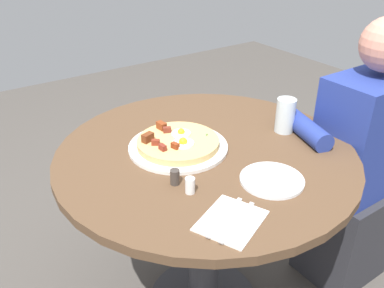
{
  "coord_description": "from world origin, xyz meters",
  "views": [
    {
      "loc": [
        0.7,
        0.94,
        1.41
      ],
      "look_at": [
        0.03,
        -0.03,
        0.76
      ],
      "focal_mm": 38.08,
      "sensor_mm": 36.0,
      "label": 1
    }
  ],
  "objects_px": {
    "pizza_plate": "(178,147)",
    "water_glass": "(285,115)",
    "salt_shaker": "(190,185)",
    "person_seated": "(356,177)",
    "fork": "(225,217)",
    "breakfast_pizza": "(178,142)",
    "pepper_shaker": "(175,177)",
    "knife": "(237,222)",
    "bread_plate": "(272,180)",
    "dining_table": "(205,193)"
  },
  "relations": [
    {
      "from": "bread_plate",
      "to": "salt_shaker",
      "type": "height_order",
      "value": "salt_shaker"
    },
    {
      "from": "knife",
      "to": "pepper_shaker",
      "type": "bearing_deg",
      "value": -105.56
    },
    {
      "from": "bread_plate",
      "to": "knife",
      "type": "xyz_separation_m",
      "value": [
        0.21,
        0.09,
        0.0
      ]
    },
    {
      "from": "breakfast_pizza",
      "to": "fork",
      "type": "bearing_deg",
      "value": 75.28
    },
    {
      "from": "bread_plate",
      "to": "water_glass",
      "type": "distance_m",
      "value": 0.34
    },
    {
      "from": "pepper_shaker",
      "to": "salt_shaker",
      "type": "bearing_deg",
      "value": 101.06
    },
    {
      "from": "dining_table",
      "to": "pizza_plate",
      "type": "distance_m",
      "value": 0.2
    },
    {
      "from": "fork",
      "to": "salt_shaker",
      "type": "height_order",
      "value": "salt_shaker"
    },
    {
      "from": "pepper_shaker",
      "to": "person_seated",
      "type": "bearing_deg",
      "value": 174.06
    },
    {
      "from": "salt_shaker",
      "to": "person_seated",
      "type": "bearing_deg",
      "value": 178.31
    },
    {
      "from": "breakfast_pizza",
      "to": "pepper_shaker",
      "type": "distance_m",
      "value": 0.21
    },
    {
      "from": "person_seated",
      "to": "fork",
      "type": "xyz_separation_m",
      "value": [
        0.78,
        0.12,
        0.24
      ]
    },
    {
      "from": "fork",
      "to": "salt_shaker",
      "type": "bearing_deg",
      "value": -110.56
    },
    {
      "from": "water_glass",
      "to": "pepper_shaker",
      "type": "xyz_separation_m",
      "value": [
        0.5,
        0.06,
        -0.04
      ]
    },
    {
      "from": "pizza_plate",
      "to": "knife",
      "type": "bearing_deg",
      "value": 78.13
    },
    {
      "from": "person_seated",
      "to": "salt_shaker",
      "type": "bearing_deg",
      "value": -1.69
    },
    {
      "from": "dining_table",
      "to": "water_glass",
      "type": "bearing_deg",
      "value": 171.57
    },
    {
      "from": "pizza_plate",
      "to": "water_glass",
      "type": "xyz_separation_m",
      "value": [
        -0.38,
        0.11,
        0.06
      ]
    },
    {
      "from": "person_seated",
      "to": "bread_plate",
      "type": "height_order",
      "value": "person_seated"
    },
    {
      "from": "dining_table",
      "to": "breakfast_pizza",
      "type": "bearing_deg",
      "value": -41.29
    },
    {
      "from": "person_seated",
      "to": "knife",
      "type": "bearing_deg",
      "value": 11.41
    },
    {
      "from": "person_seated",
      "to": "pepper_shaker",
      "type": "distance_m",
      "value": 0.85
    },
    {
      "from": "bread_plate",
      "to": "pepper_shaker",
      "type": "xyz_separation_m",
      "value": [
        0.24,
        -0.15,
        0.02
      ]
    },
    {
      "from": "person_seated",
      "to": "water_glass",
      "type": "bearing_deg",
      "value": -25.82
    },
    {
      "from": "pepper_shaker",
      "to": "bread_plate",
      "type": "bearing_deg",
      "value": 147.98
    },
    {
      "from": "person_seated",
      "to": "fork",
      "type": "distance_m",
      "value": 0.83
    },
    {
      "from": "person_seated",
      "to": "breakfast_pizza",
      "type": "bearing_deg",
      "value": -20.33
    },
    {
      "from": "knife",
      "to": "salt_shaker",
      "type": "distance_m",
      "value": 0.18
    },
    {
      "from": "pizza_plate",
      "to": "salt_shaker",
      "type": "relative_size",
      "value": 6.98
    },
    {
      "from": "pizza_plate",
      "to": "fork",
      "type": "height_order",
      "value": "pizza_plate"
    },
    {
      "from": "knife",
      "to": "water_glass",
      "type": "height_order",
      "value": "water_glass"
    },
    {
      "from": "pepper_shaker",
      "to": "fork",
      "type": "bearing_deg",
      "value": 95.54
    },
    {
      "from": "breakfast_pizza",
      "to": "salt_shaker",
      "type": "bearing_deg",
      "value": 65.09
    },
    {
      "from": "person_seated",
      "to": "pepper_shaker",
      "type": "bearing_deg",
      "value": -5.94
    },
    {
      "from": "pizza_plate",
      "to": "breakfast_pizza",
      "type": "relative_size",
      "value": 1.21
    },
    {
      "from": "bread_plate",
      "to": "pepper_shaker",
      "type": "bearing_deg",
      "value": -32.02
    },
    {
      "from": "dining_table",
      "to": "pepper_shaker",
      "type": "height_order",
      "value": "pepper_shaker"
    },
    {
      "from": "breakfast_pizza",
      "to": "water_glass",
      "type": "relative_size",
      "value": 2.21
    },
    {
      "from": "person_seated",
      "to": "fork",
      "type": "relative_size",
      "value": 6.31
    },
    {
      "from": "dining_table",
      "to": "salt_shaker",
      "type": "relative_size",
      "value": 20.97
    },
    {
      "from": "fork",
      "to": "salt_shaker",
      "type": "distance_m",
      "value": 0.15
    },
    {
      "from": "bread_plate",
      "to": "water_glass",
      "type": "height_order",
      "value": "water_glass"
    },
    {
      "from": "fork",
      "to": "water_glass",
      "type": "relative_size",
      "value": 1.46
    },
    {
      "from": "knife",
      "to": "water_glass",
      "type": "relative_size",
      "value": 1.46
    },
    {
      "from": "breakfast_pizza",
      "to": "salt_shaker",
      "type": "relative_size",
      "value": 5.75
    },
    {
      "from": "fork",
      "to": "knife",
      "type": "height_order",
      "value": "same"
    },
    {
      "from": "pizza_plate",
      "to": "knife",
      "type": "height_order",
      "value": "pizza_plate"
    },
    {
      "from": "person_seated",
      "to": "salt_shaker",
      "type": "xyz_separation_m",
      "value": [
        0.79,
        -0.02,
        0.26
      ]
    },
    {
      "from": "bread_plate",
      "to": "salt_shaker",
      "type": "relative_size",
      "value": 3.96
    },
    {
      "from": "fork",
      "to": "pizza_plate",
      "type": "bearing_deg",
      "value": -128.76
    }
  ]
}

